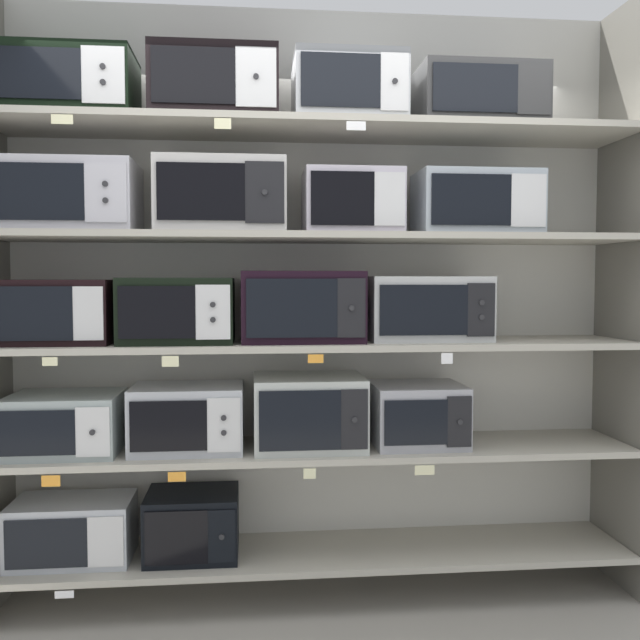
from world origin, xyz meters
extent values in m
cube|color=beige|center=(0.00, 0.27, 1.42)|extent=(3.14, 0.04, 2.84)
cube|color=#68645B|center=(1.50, 0.00, 1.42)|extent=(0.05, 0.51, 2.84)
cube|color=#ADA899|center=(0.00, 0.00, 0.20)|extent=(2.94, 0.51, 0.03)
cube|color=#B1B7BF|center=(-1.14, 0.00, 0.36)|extent=(0.54, 0.33, 0.28)
cube|color=black|center=(-1.21, -0.17, 0.36)|extent=(0.35, 0.01, 0.21)
cube|color=silver|center=(-0.96, -0.17, 0.36)|extent=(0.15, 0.01, 0.22)
cube|color=black|center=(-0.60, 0.00, 0.37)|extent=(0.42, 0.34, 0.30)
cube|color=black|center=(-0.66, -0.18, 0.37)|extent=(0.28, 0.01, 0.24)
cube|color=black|center=(-0.46, -0.18, 0.37)|extent=(0.12, 0.01, 0.24)
cylinder|color=#262628|center=(-0.46, -0.19, 0.37)|extent=(0.02, 0.01, 0.02)
cube|color=white|center=(-1.12, -0.26, 0.17)|extent=(0.08, 0.00, 0.03)
cube|color=#ADA899|center=(0.00, 0.00, 0.70)|extent=(2.94, 0.51, 0.03)
cube|color=#96A3A2|center=(-1.17, 0.00, 0.85)|extent=(0.49, 0.39, 0.27)
cube|color=black|center=(-1.23, -0.20, 0.85)|extent=(0.32, 0.01, 0.19)
cube|color=silver|center=(-1.00, -0.20, 0.85)|extent=(0.14, 0.01, 0.21)
cylinder|color=#262628|center=(-1.00, -0.21, 0.85)|extent=(0.02, 0.01, 0.02)
cube|color=#B3B7BD|center=(-0.62, 0.00, 0.87)|extent=(0.51, 0.36, 0.30)
cube|color=black|center=(-0.68, -0.19, 0.87)|extent=(0.33, 0.01, 0.22)
cube|color=silver|center=(-0.44, -0.18, 0.87)|extent=(0.14, 0.01, 0.24)
cylinder|color=#262628|center=(-0.44, -0.19, 0.84)|extent=(0.02, 0.01, 0.02)
cylinder|color=#262628|center=(-0.44, -0.19, 0.90)|extent=(0.02, 0.01, 0.02)
cube|color=#B7BDB6|center=(-0.05, 0.00, 0.89)|extent=(0.51, 0.41, 0.34)
cube|color=black|center=(-0.11, -0.21, 0.89)|extent=(0.36, 0.01, 0.27)
cube|color=black|center=(0.13, -0.21, 0.89)|extent=(0.12, 0.01, 0.27)
cylinder|color=#262628|center=(0.13, -0.22, 0.89)|extent=(0.02, 0.01, 0.02)
cube|color=#9FA0A7|center=(0.47, 0.00, 0.86)|extent=(0.43, 0.38, 0.29)
cube|color=black|center=(0.42, -0.19, 0.86)|extent=(0.29, 0.01, 0.20)
cube|color=black|center=(0.62, -0.19, 0.86)|extent=(0.11, 0.01, 0.23)
cylinder|color=#262628|center=(0.62, -0.20, 0.86)|extent=(0.02, 0.01, 0.02)
cube|color=orange|center=(-1.16, -0.26, 0.66)|extent=(0.08, 0.00, 0.05)
cube|color=orange|center=(-0.64, -0.26, 0.66)|extent=(0.08, 0.00, 0.04)
cube|color=beige|center=(-0.07, -0.26, 0.66)|extent=(0.05, 0.00, 0.05)
cube|color=beige|center=(0.44, -0.26, 0.66)|extent=(0.09, 0.00, 0.04)
cube|color=#ADA899|center=(0.00, 0.00, 1.20)|extent=(2.94, 0.51, 0.03)
cube|color=black|center=(-1.18, 0.00, 1.36)|extent=(0.47, 0.36, 0.29)
cube|color=black|center=(-1.23, -0.19, 1.36)|extent=(0.31, 0.01, 0.23)
cube|color=silver|center=(-1.01, -0.19, 1.36)|extent=(0.13, 0.01, 0.23)
cube|color=black|center=(-0.65, 0.00, 1.37)|extent=(0.50, 0.40, 0.30)
cube|color=black|center=(-0.72, -0.21, 1.37)|extent=(0.33, 0.01, 0.23)
cube|color=silver|center=(-0.49, -0.21, 1.37)|extent=(0.15, 0.01, 0.24)
cylinder|color=#262628|center=(-0.49, -0.21, 1.33)|extent=(0.02, 0.01, 0.02)
cylinder|color=#262628|center=(-0.49, -0.21, 1.40)|extent=(0.02, 0.01, 0.02)
cube|color=black|center=(-0.09, 0.00, 1.38)|extent=(0.56, 0.39, 0.33)
cube|color=black|center=(-0.14, -0.20, 1.38)|extent=(0.40, 0.01, 0.26)
cube|color=black|center=(0.12, -0.20, 1.38)|extent=(0.12, 0.01, 0.26)
cylinder|color=#262628|center=(0.12, -0.21, 1.38)|extent=(0.02, 0.01, 0.02)
cube|color=#B9BBBA|center=(0.51, 0.00, 1.37)|extent=(0.57, 0.32, 0.30)
cube|color=black|center=(0.45, -0.17, 1.37)|extent=(0.40, 0.01, 0.23)
cube|color=black|center=(0.72, -0.17, 1.37)|extent=(0.13, 0.01, 0.24)
cylinder|color=#262628|center=(0.72, -0.18, 1.34)|extent=(0.02, 0.01, 0.02)
cylinder|color=#262628|center=(0.72, -0.18, 1.40)|extent=(0.02, 0.01, 0.02)
cube|color=beige|center=(-1.16, -0.26, 1.17)|extent=(0.06, 0.00, 0.04)
cube|color=beige|center=(-0.66, -0.26, 1.16)|extent=(0.07, 0.00, 0.05)
cube|color=orange|center=(-0.04, -0.26, 1.16)|extent=(0.07, 0.00, 0.04)
cube|color=white|center=(0.54, -0.26, 1.16)|extent=(0.05, 0.00, 0.05)
cube|color=#ADA899|center=(0.00, 0.00, 1.70)|extent=(2.94, 0.51, 0.03)
cube|color=#B3B1BA|center=(-1.12, 0.00, 1.87)|extent=(0.58, 0.39, 0.31)
cube|color=black|center=(-1.20, -0.20, 1.87)|extent=(0.37, 0.01, 0.24)
cube|color=#B3B1BA|center=(-0.93, -0.20, 1.87)|extent=(0.17, 0.01, 0.25)
cylinder|color=#262628|center=(-0.93, -0.21, 1.84)|extent=(0.02, 0.01, 0.02)
cylinder|color=#262628|center=(-0.93, -0.21, 1.91)|extent=(0.02, 0.01, 0.02)
cube|color=beige|center=(-0.45, 0.00, 1.88)|extent=(0.58, 0.38, 0.33)
cube|color=black|center=(-0.53, -0.20, 1.88)|extent=(0.38, 0.01, 0.25)
cube|color=black|center=(-0.26, -0.19, 1.88)|extent=(0.17, 0.01, 0.27)
cylinder|color=#262628|center=(-0.26, -0.20, 1.88)|extent=(0.02, 0.01, 0.02)
cube|color=#BDB5C4|center=(0.15, 0.00, 1.87)|extent=(0.45, 0.32, 0.30)
cube|color=black|center=(0.08, -0.17, 1.87)|extent=(0.28, 0.01, 0.24)
cube|color=silver|center=(0.29, -0.17, 1.87)|extent=(0.14, 0.01, 0.24)
cube|color=#9BA6AF|center=(0.75, 0.00, 1.87)|extent=(0.57, 0.32, 0.30)
cube|color=black|center=(0.67, -0.17, 1.87)|extent=(0.37, 0.01, 0.23)
cube|color=silver|center=(0.93, -0.17, 1.87)|extent=(0.16, 0.01, 0.24)
cube|color=#ADA899|center=(0.00, 0.00, 2.20)|extent=(2.94, 0.51, 0.03)
cube|color=black|center=(-1.12, 0.00, 2.36)|extent=(0.58, 0.37, 0.30)
cube|color=black|center=(-1.20, -0.19, 2.36)|extent=(0.36, 0.01, 0.21)
cube|color=silver|center=(-0.93, -0.19, 2.36)|extent=(0.18, 0.01, 0.24)
cylinder|color=#262628|center=(-0.93, -0.20, 2.33)|extent=(0.02, 0.01, 0.02)
cylinder|color=#262628|center=(-0.93, -0.20, 2.40)|extent=(0.02, 0.01, 0.02)
cube|color=black|center=(-0.48, 0.00, 2.37)|extent=(0.56, 0.37, 0.32)
cube|color=black|center=(-0.56, -0.19, 2.37)|extent=(0.36, 0.01, 0.24)
cube|color=silver|center=(-0.30, -0.19, 2.37)|extent=(0.17, 0.01, 0.25)
cylinder|color=#262628|center=(-0.30, -0.20, 2.37)|extent=(0.02, 0.01, 0.02)
cube|color=#B1B4B8|center=(0.13, 0.00, 2.37)|extent=(0.51, 0.36, 0.31)
cube|color=black|center=(0.07, -0.19, 2.37)|extent=(0.35, 0.01, 0.23)
cube|color=silver|center=(0.31, -0.19, 2.37)|extent=(0.13, 0.01, 0.25)
cylinder|color=#262628|center=(0.31, -0.20, 2.37)|extent=(0.02, 0.01, 0.02)
cube|color=#2E2F2F|center=(0.74, 0.00, 2.35)|extent=(0.58, 0.38, 0.28)
cube|color=black|center=(0.67, -0.19, 2.35)|extent=(0.39, 0.01, 0.21)
cube|color=#2E2F2F|center=(0.94, -0.19, 2.35)|extent=(0.16, 0.01, 0.22)
cube|color=beige|center=(-1.09, -0.26, 2.16)|extent=(0.09, 0.00, 0.04)
cube|color=beige|center=(-0.44, -0.26, 2.16)|extent=(0.07, 0.00, 0.04)
cube|color=white|center=(0.13, -0.26, 2.16)|extent=(0.08, 0.00, 0.04)
camera|label=1|loc=(-0.32, -3.23, 1.50)|focal=38.96mm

